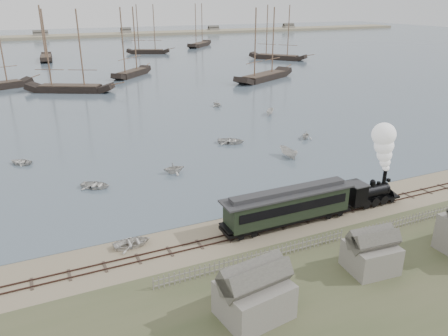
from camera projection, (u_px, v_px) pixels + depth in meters
name	position (u px, v px, depth m)	size (l,w,h in m)	color
ground	(278.00, 216.00, 47.61)	(600.00, 600.00, 0.00)	tan
harbor_water	(77.00, 52.00, 191.61)	(600.00, 336.00, 0.06)	#4C5D6C
rail_track	(288.00, 224.00, 45.90)	(120.00, 1.80, 0.16)	#3B2520
picket_fence_west	(256.00, 263.00, 39.16)	(19.00, 0.10, 1.20)	slate
picket_fence_east	(417.00, 223.00, 46.10)	(15.00, 0.10, 1.20)	slate
shed_left	(254.00, 315.00, 32.72)	(5.00, 4.00, 4.10)	slate
shed_mid	(369.00, 269.00, 38.22)	(4.00, 3.50, 3.60)	slate
far_spit	(59.00, 38.00, 259.39)	(500.00, 20.00, 1.80)	gray
locomotive	(381.00, 169.00, 49.04)	(7.33, 2.73, 9.13)	black
passenger_coach	(288.00, 205.00, 45.05)	(14.67, 2.83, 3.56)	black
beached_dinghy	(132.00, 243.00, 41.68)	(3.60, 2.57, 0.74)	silver
rowboat_0	(95.00, 185.00, 54.34)	(3.73, 2.67, 0.77)	silver
rowboat_1	(174.00, 168.00, 58.77)	(2.91, 2.51, 1.53)	silver
rowboat_2	(288.00, 153.00, 64.79)	(3.65, 1.37, 1.41)	silver
rowboat_3	(231.00, 141.00, 70.99)	(4.35, 3.11, 0.90)	silver
rowboat_4	(306.00, 135.00, 73.17)	(2.60, 2.25, 1.37)	silver
rowboat_5	(270.00, 112.00, 88.23)	(3.14, 1.18, 1.21)	silver
rowboat_6	(21.00, 162.00, 62.20)	(3.38, 2.42, 0.70)	silver
rowboat_7	(217.00, 103.00, 95.04)	(2.63, 2.27, 1.39)	silver
schooner_2	(65.00, 51.00, 106.63)	(21.83, 5.04, 20.00)	black
schooner_3	(130.00, 42.00, 128.66)	(18.04, 4.16, 20.00)	black
schooner_4	(265.00, 44.00, 123.01)	(24.22, 5.59, 20.00)	black
schooner_5	(279.00, 32.00, 165.04)	(22.30, 5.15, 20.00)	black
schooner_7	(43.00, 33.00, 162.17)	(19.51, 4.50, 20.00)	black
schooner_8	(147.00, 29.00, 182.06)	(17.92, 4.13, 20.00)	black
schooner_9	(199.00, 25.00, 209.78)	(21.97, 5.07, 20.00)	black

